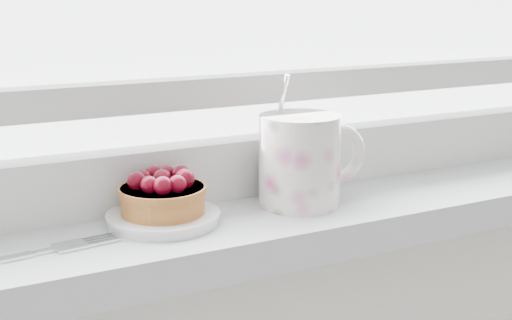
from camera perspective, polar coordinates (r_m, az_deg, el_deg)
saucer at (r=0.78m, az=-7.43°, el=-4.62°), size 0.12×0.12×0.01m
raspberry_tart at (r=0.77m, az=-7.47°, el=-2.70°), size 0.09×0.09×0.05m
floral_mug at (r=0.83m, az=3.73°, el=0.15°), size 0.14×0.10×0.15m
fork at (r=0.72m, az=-18.74°, el=-7.37°), size 0.21×0.04×0.00m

